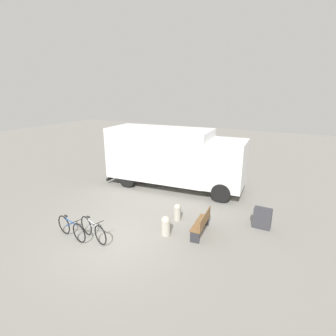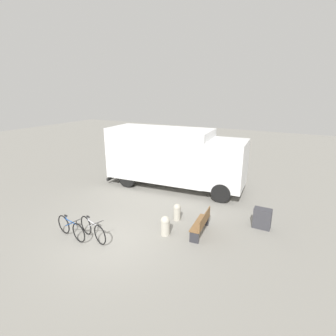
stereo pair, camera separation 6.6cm
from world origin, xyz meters
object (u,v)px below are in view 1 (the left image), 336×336
(bicycle_middle, at_px, (93,230))
(bollard_far_bench, at_px, (177,211))
(park_bench, at_px, (202,223))
(utility_box, at_px, (262,218))
(bicycle_near, at_px, (71,228))
(bollard_near_bench, at_px, (166,225))
(delivery_truck, at_px, (173,156))

(bicycle_middle, height_order, bollard_far_bench, bicycle_middle)
(park_bench, height_order, utility_box, park_bench)
(bicycle_near, height_order, bollard_far_bench, bicycle_near)
(bicycle_middle, bearing_deg, bollard_far_bench, 69.56)
(bicycle_near, height_order, utility_box, bicycle_near)
(bicycle_near, distance_m, bollard_far_bench, 4.22)
(bollard_near_bench, relative_size, utility_box, 0.92)
(bollard_far_bench, height_order, utility_box, utility_box)
(bollard_near_bench, bearing_deg, bollard_far_bench, 96.38)
(bicycle_middle, xyz_separation_m, bollard_far_bench, (2.06, 2.80, -0.00))
(park_bench, distance_m, bollard_far_bench, 1.45)
(delivery_truck, xyz_separation_m, bollard_near_bench, (2.13, -4.74, -1.39))
(delivery_truck, bearing_deg, bollard_far_bench, -65.25)
(bicycle_near, relative_size, bicycle_middle, 1.02)
(delivery_truck, relative_size, bicycle_middle, 4.68)
(bicycle_near, xyz_separation_m, bollard_near_bench, (2.99, 1.84, 0.02))
(park_bench, distance_m, utility_box, 2.50)
(delivery_truck, xyz_separation_m, utility_box, (5.26, -2.46, -1.39))
(bollard_near_bench, distance_m, bollard_far_bench, 1.28)
(bicycle_near, relative_size, bollard_far_bench, 2.34)
(bollard_near_bench, bearing_deg, park_bench, 30.89)
(delivery_truck, xyz_separation_m, bollard_far_bench, (1.98, -3.47, -1.41))
(bollard_far_bench, bearing_deg, delivery_truck, 119.78)
(park_bench, distance_m, bicycle_near, 4.89)
(utility_box, bearing_deg, delivery_truck, 154.90)
(bollard_far_bench, bearing_deg, bicycle_near, -132.43)
(bicycle_near, bearing_deg, delivery_truck, 92.20)
(utility_box, bearing_deg, bicycle_near, -146.07)
(park_bench, height_order, bicycle_near, park_bench)
(delivery_truck, height_order, bicycle_near, delivery_truck)
(bicycle_near, xyz_separation_m, bicycle_middle, (0.78, 0.31, 0.00))
(delivery_truck, height_order, bollard_near_bench, delivery_truck)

